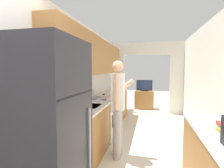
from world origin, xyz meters
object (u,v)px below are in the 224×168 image
tv_cabinet (144,100)px  television (144,86)px  refrigerator (43,134)px  range_oven (101,117)px  person (118,106)px  knife (104,94)px

tv_cabinet → television: bearing=-90.0°
tv_cabinet → television: size_ratio=1.21×
tv_cabinet → refrigerator: bearing=-98.2°
refrigerator → tv_cabinet: (0.78, 5.43, -0.56)m
range_oven → person: size_ratio=0.61×
range_oven → television: bearing=74.7°
range_oven → person: person is taller
range_oven → person: 1.09m
refrigerator → knife: 2.85m
tv_cabinet → range_oven: bearing=-105.2°
range_oven → tv_cabinet: (0.85, 3.15, -0.10)m
range_oven → knife: bearing=98.1°
range_oven → television: size_ratio=1.70×
person → tv_cabinet: (0.31, 3.97, -0.56)m
tv_cabinet → television: (0.00, -0.04, 0.56)m
knife → range_oven: bearing=-117.1°
range_oven → person: (0.54, -0.82, 0.46)m
television → refrigerator: bearing=-98.3°
person → television: bearing=-3.9°
knife → television: bearing=34.6°
television → knife: size_ratio=1.93×
television → knife: bearing=-110.2°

